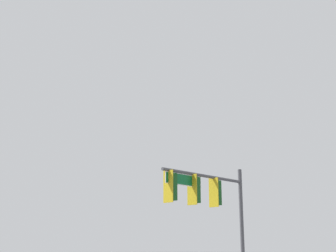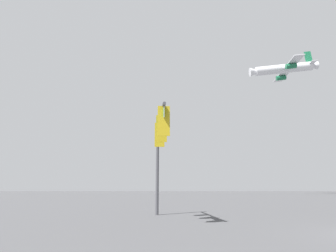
# 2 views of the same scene
# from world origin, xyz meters

# --- Properties ---
(signal_pole_near) EXTENTS (5.39, 0.68, 5.51)m
(signal_pole_near) POSITION_xyz_m (-5.57, -7.74, 4.00)
(signal_pole_near) COLOR #47474C
(signal_pole_near) RESTS_ON ground_plane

